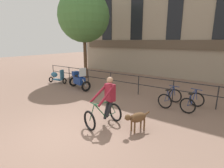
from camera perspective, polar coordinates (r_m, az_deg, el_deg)
ground_plane at (r=6.01m, az=-15.80°, el=-15.39°), size 60.00×60.00×0.00m
canal_railing at (r=9.62m, az=8.67°, el=0.67°), size 15.05×0.05×1.05m
building_facade at (r=15.00m, az=20.44°, el=23.02°), size 18.00×0.72×10.98m
cyclist_with_bike at (r=6.09m, az=-1.91°, el=-6.53°), size 0.97×1.31×1.70m
dog at (r=5.81m, az=8.09°, el=-10.90°), size 0.54×0.96×0.66m
parked_motorcycle at (r=10.88m, az=-10.66°, el=1.34°), size 1.77×1.03×1.35m
parked_bicycle_near_lamp at (r=8.43m, az=18.42°, el=-4.29°), size 0.80×1.19×0.86m
parked_bicycle_mid_left at (r=8.22m, az=24.76°, el=-5.33°), size 0.82×1.19×0.86m
parked_scooter at (r=12.83m, az=-17.56°, el=2.36°), size 1.34×0.66×0.96m
tree_canalside_left at (r=14.02m, az=-9.20°, el=21.00°), size 3.83×3.83×6.58m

